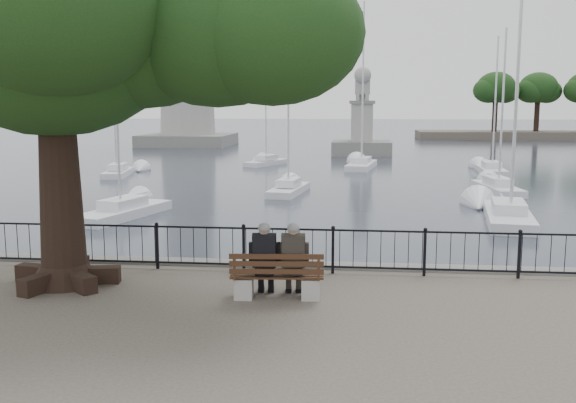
# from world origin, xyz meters

# --- Properties ---
(harbor) EXTENTS (260.00, 260.00, 1.20)m
(harbor) POSITION_xyz_m (0.00, 3.00, -0.50)
(harbor) COLOR slate
(harbor) RESTS_ON ground
(railing) EXTENTS (22.06, 0.06, 1.00)m
(railing) POSITION_xyz_m (0.00, 2.50, 0.56)
(railing) COLOR black
(railing) RESTS_ON ground
(bench) EXTENTS (1.83, 0.68, 0.94)m
(bench) POSITION_xyz_m (-0.00, 0.51, 0.33)
(bench) COLOR #9A948B
(bench) RESTS_ON ground
(person_left) EXTENTS (0.45, 0.76, 1.50)m
(person_left) POSITION_xyz_m (-0.25, 0.59, 0.69)
(person_left) COLOR black
(person_left) RESTS_ON ground
(person_right) EXTENTS (0.45, 0.76, 1.50)m
(person_right) POSITION_xyz_m (0.30, 0.64, 0.69)
(person_right) COLOR black
(person_right) RESTS_ON ground
(tree) EXTENTS (10.07, 7.03, 8.23)m
(tree) POSITION_xyz_m (-3.77, 1.19, 5.41)
(tree) COLOR black
(tree) RESTS_ON ground
(lighthouse) EXTENTS (10.02, 10.02, 30.65)m
(lighthouse) POSITION_xyz_m (-18.00, 62.00, 11.92)
(lighthouse) COLOR slate
(lighthouse) RESTS_ON ground
(lion_monument) EXTENTS (5.53, 5.53, 8.27)m
(lion_monument) POSITION_xyz_m (2.00, 49.94, 1.05)
(lion_monument) COLOR slate
(lion_monument) RESTS_ON ground
(sailboat_a) EXTENTS (2.82, 5.59, 10.13)m
(sailboat_a) POSITION_xyz_m (-8.27, 14.43, -0.70)
(sailboat_a) COLOR white
(sailboat_a) RESTS_ON ground
(sailboat_b) EXTENTS (1.98, 4.95, 10.43)m
(sailboat_b) POSITION_xyz_m (-2.07, 22.47, -0.67)
(sailboat_b) COLOR white
(sailboat_b) RESTS_ON ground
(sailboat_c) EXTENTS (2.58, 6.28, 11.67)m
(sailboat_c) POSITION_xyz_m (7.67, 15.05, -0.68)
(sailboat_c) COLOR white
(sailboat_c) RESTS_ON ground
(sailboat_d) EXTENTS (1.99, 5.29, 8.87)m
(sailboat_d) POSITION_xyz_m (9.17, 24.18, -0.72)
(sailboat_d) COLOR white
(sailboat_d) RESTS_ON ground
(sailboat_e) EXTENTS (2.20, 5.10, 10.53)m
(sailboat_e) POSITION_xyz_m (-14.37, 29.94, -0.68)
(sailboat_e) COLOR white
(sailboat_e) RESTS_ON ground
(sailboat_f) EXTENTS (2.50, 6.14, 12.26)m
(sailboat_f) POSITION_xyz_m (1.91, 36.61, -0.66)
(sailboat_f) COLOR white
(sailboat_f) RESTS_ON ground
(sailboat_g) EXTENTS (1.76, 5.47, 9.45)m
(sailboat_g) POSITION_xyz_m (10.83, 34.09, -0.71)
(sailboat_g) COLOR white
(sailboat_g) RESTS_ON ground
(sailboat_h) EXTENTS (3.16, 4.86, 11.01)m
(sailboat_h) POSITION_xyz_m (-5.51, 38.52, -0.66)
(sailboat_h) COLOR white
(sailboat_h) RESTS_ON ground
(far_shore) EXTENTS (30.00, 8.60, 9.18)m
(far_shore) POSITION_xyz_m (25.54, 79.46, 3.00)
(far_shore) COLOR #4E453C
(far_shore) RESTS_ON ground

